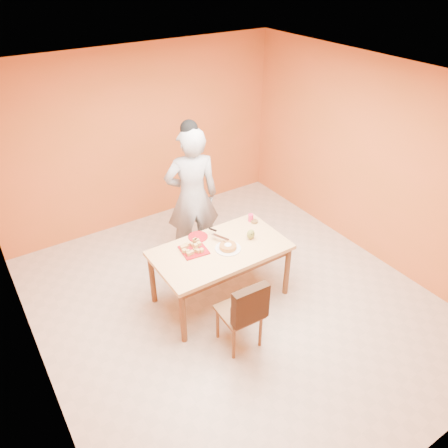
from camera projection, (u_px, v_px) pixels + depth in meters
floor at (234, 303)px, 5.49m from camera, size 5.00×5.00×0.00m
ceiling at (238, 86)px, 4.03m from camera, size 5.00×5.00×0.00m
wall_back at (141, 139)px, 6.52m from camera, size 4.50×0.00×4.50m
wall_left at (19, 286)px, 3.73m from camera, size 0.00×5.00×5.00m
wall_right at (376, 163)px, 5.79m from camera, size 0.00×5.00×5.00m
dining_table at (220, 255)px, 5.23m from camera, size 1.60×0.90×0.76m
dining_chair at (240, 311)px, 4.69m from camera, size 0.45×0.52×0.93m
pastry_pile at (194, 246)px, 5.11m from camera, size 0.27×0.27×0.09m
person at (192, 197)px, 5.77m from camera, size 0.82×0.66×1.96m
pastry_platter at (194, 250)px, 5.14m from camera, size 0.33×0.33×0.02m
red_dinner_plate at (198, 237)px, 5.37m from camera, size 0.27×0.27×0.01m
white_cake_plate at (228, 249)px, 5.17m from camera, size 0.38×0.38×0.01m
sponge_cake at (228, 247)px, 5.15m from camera, size 0.26×0.26×0.05m
cake_server at (220, 237)px, 5.27m from camera, size 0.14×0.24×0.01m
egg_ornament at (251, 234)px, 5.31m from camera, size 0.12×0.11×0.13m
magenta_glass at (251, 218)px, 5.67m from camera, size 0.07×0.07×0.10m
checker_tin at (254, 222)px, 5.65m from camera, size 0.12×0.12×0.03m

